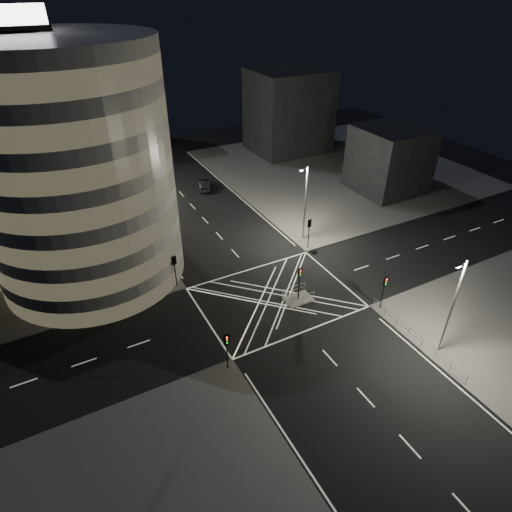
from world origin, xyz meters
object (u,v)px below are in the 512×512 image
street_lamp_right_far (305,201)px  street_lamp_left_far (116,172)px  traffic_signal_fr (309,228)px  traffic_signal_island (299,278)px  central_island (298,299)px  sedan (204,185)px  street_lamp_left_near (152,225)px  street_lamp_right_near (452,305)px  traffic_signal_fl (175,266)px  traffic_signal_nl (227,345)px  traffic_signal_nr (384,286)px

street_lamp_right_far → street_lamp_left_far: bearing=131.9°
traffic_signal_fr → traffic_signal_island: same height
central_island → sedan: 31.63m
street_lamp_left_near → street_lamp_right_near: bearing=-54.0°
traffic_signal_fl → sedan: bearing=61.2°
traffic_signal_fr → street_lamp_left_far: (-18.24, 23.20, 2.63)m
traffic_signal_fl → traffic_signal_fr: size_ratio=1.00×
traffic_signal_fr → street_lamp_left_far: 29.63m
street_lamp_left_near → street_lamp_right_far: bearing=-9.0°
traffic_signal_island → traffic_signal_fr: bearing=50.7°
street_lamp_left_near → street_lamp_left_far: (0.00, 18.00, 0.00)m
traffic_signal_fl → central_island: bearing=-37.5°
street_lamp_left_near → central_island: bearing=-49.7°
central_island → traffic_signal_nl: bearing=-153.9°
street_lamp_left_near → street_lamp_right_far: same height
traffic_signal_fr → sedan: (-4.82, 23.26, -2.14)m
traffic_signal_island → sedan: bearing=86.4°
traffic_signal_fl → street_lamp_left_far: street_lamp_left_far is taller
traffic_signal_fr → street_lamp_left_near: 19.14m
traffic_signal_island → traffic_signal_fl: bearing=142.5°
traffic_signal_fr → street_lamp_right_far: (0.64, 2.20, 2.63)m
traffic_signal_fl → traffic_signal_nl: size_ratio=1.00×
traffic_signal_fr → street_lamp_right_far: 3.48m
sedan → street_lamp_left_far: bearing=17.7°
street_lamp_left_far → street_lamp_right_near: size_ratio=1.00×
traffic_signal_fl → traffic_signal_nr: (17.60, -13.60, 0.00)m
traffic_signal_island → street_lamp_right_far: street_lamp_right_far is taller
central_island → street_lamp_left_far: size_ratio=0.30×
street_lamp_left_far → central_island: bearing=-70.0°
central_island → street_lamp_left_far: bearing=110.0°
traffic_signal_nr → street_lamp_right_far: street_lamp_right_far is taller
street_lamp_right_far → street_lamp_right_near: 23.00m
traffic_signal_nr → traffic_signal_nl: bearing=180.0°
traffic_signal_nl → traffic_signal_nr: same height
street_lamp_left_far → traffic_signal_nl: bearing=-89.0°
street_lamp_left_near → street_lamp_right_near: 32.13m
traffic_signal_island → central_island: bearing=0.0°
street_lamp_left_near → street_lamp_left_far: same height
traffic_signal_fr → traffic_signal_fl: bearing=180.0°
traffic_signal_fl → street_lamp_left_far: bearing=91.6°
traffic_signal_fl → street_lamp_left_far: (-0.64, 23.20, 2.63)m
street_lamp_right_far → street_lamp_right_near: (0.00, -23.00, 0.00)m
street_lamp_right_near → traffic_signal_nl: bearing=158.5°
traffic_signal_nr → sedan: 37.23m
central_island → street_lamp_right_near: size_ratio=0.30×
traffic_signal_nl → street_lamp_left_near: 18.99m
central_island → traffic_signal_island: bearing=0.0°
traffic_signal_nl → traffic_signal_fr: bearing=37.7°
traffic_signal_fr → traffic_signal_nr: bearing=-90.0°
street_lamp_left_near → street_lamp_right_far: (18.87, -3.00, 0.00)m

